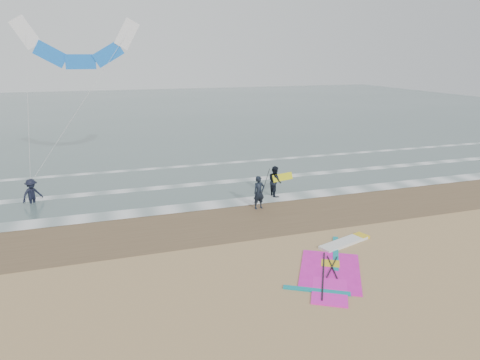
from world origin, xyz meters
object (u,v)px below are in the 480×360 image
object	(u,v)px
person_standing	(259,193)
surf_kite	(79,48)
person_walking	(275,181)
person_wading	(31,188)
windsurf_rig	(336,263)

from	to	relation	value
person_standing	surf_kite	distance (m)	13.25
person_standing	person_walking	world-z (taller)	person_walking
person_walking	surf_kite	world-z (taller)	surf_kite
person_wading	surf_kite	distance (m)	8.37
windsurf_rig	surf_kite	world-z (taller)	surf_kite
person_wading	surf_kite	bearing A→B (deg)	13.71
surf_kite	person_wading	bearing A→B (deg)	-128.24
windsurf_rig	surf_kite	bearing A→B (deg)	120.84
person_standing	person_wading	xyz separation A→B (m)	(-10.86, 4.32, -0.00)
person_walking	surf_kite	distance (m)	13.39
person_standing	person_walking	distance (m)	2.19
person_standing	person_walking	bearing A→B (deg)	36.58
windsurf_rig	person_wading	bearing A→B (deg)	136.90
person_standing	person_wading	bearing A→B (deg)	148.50
windsurf_rig	person_walking	bearing A→B (deg)	83.65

